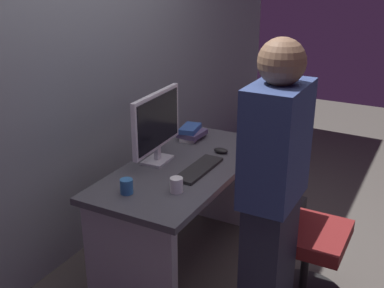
{
  "coord_description": "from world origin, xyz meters",
  "views": [
    {
      "loc": [
        -2.44,
        -1.36,
        1.96
      ],
      "look_at": [
        0.0,
        -0.05,
        0.88
      ],
      "focal_mm": 44.86,
      "sensor_mm": 36.0,
      "label": 1
    }
  ],
  "objects": [
    {
      "name": "office_chair",
      "position": [
        0.0,
        -0.76,
        0.43
      ],
      "size": [
        0.52,
        0.52,
        0.94
      ],
      "color": "black",
      "rests_on": "ground"
    },
    {
      "name": "monitor",
      "position": [
        -0.04,
        0.18,
        0.99
      ],
      "size": [
        0.54,
        0.15,
        0.46
      ],
      "color": "silver",
      "rests_on": "desk"
    },
    {
      "name": "book_stack",
      "position": [
        0.43,
        0.19,
        0.78
      ],
      "size": [
        0.22,
        0.17,
        0.1
      ],
      "color": "white",
      "rests_on": "desk"
    },
    {
      "name": "desk",
      "position": [
        0.0,
        0.0,
        0.5
      ],
      "size": [
        1.4,
        0.67,
        0.73
      ],
      "color": "#4C4C51",
      "rests_on": "ground"
    },
    {
      "name": "person_at_desk",
      "position": [
        -0.4,
        -0.71,
        0.84
      ],
      "size": [
        0.4,
        0.24,
        1.64
      ],
      "color": "#262838",
      "rests_on": "ground"
    },
    {
      "name": "wall_back",
      "position": [
        0.0,
        0.78,
        1.5
      ],
      "size": [
        6.4,
        0.1,
        3.0
      ],
      "primitive_type": "cube",
      "color": "gray",
      "rests_on": "ground"
    },
    {
      "name": "handbag",
      "position": [
        0.67,
        -0.53,
        0.14
      ],
      "size": [
        0.34,
        0.14,
        0.38
      ],
      "color": "#262628",
      "rests_on": "ground"
    },
    {
      "name": "mouse",
      "position": [
        0.29,
        -0.12,
        0.75
      ],
      "size": [
        0.06,
        0.1,
        0.03
      ],
      "primitive_type": "ellipsoid",
      "color": "black",
      "rests_on": "desk"
    },
    {
      "name": "cup_by_monitor",
      "position": [
        -0.5,
        0.09,
        0.77
      ],
      "size": [
        0.07,
        0.07,
        0.09
      ],
      "primitive_type": "cylinder",
      "color": "#3372B2",
      "rests_on": "desk"
    },
    {
      "name": "keyboard",
      "position": [
        -0.04,
        -0.12,
        0.74
      ],
      "size": [
        0.43,
        0.13,
        0.02
      ],
      "primitive_type": "cube",
      "rotation": [
        0.0,
        0.0,
        -0.01
      ],
      "color": "#262626",
      "rests_on": "desk"
    },
    {
      "name": "ground_plane",
      "position": [
        0.0,
        0.0,
        0.0
      ],
      "size": [
        9.0,
        9.0,
        0.0
      ],
      "primitive_type": "plane",
      "color": "#4C4742"
    },
    {
      "name": "cup_near_keyboard",
      "position": [
        -0.35,
        -0.14,
        0.77
      ],
      "size": [
        0.07,
        0.07,
        0.09
      ],
      "primitive_type": "cylinder",
      "color": "white",
      "rests_on": "desk"
    }
  ]
}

